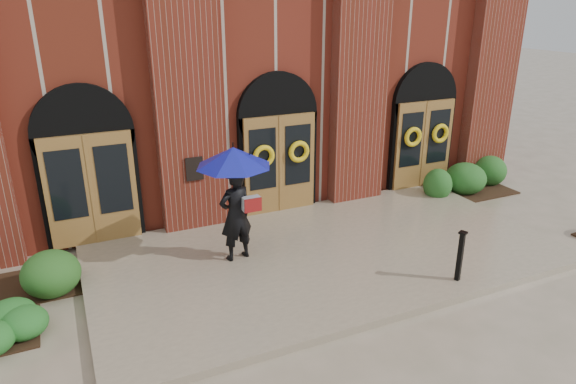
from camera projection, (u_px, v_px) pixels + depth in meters
ground at (330, 260)px, 11.16m from camera, size 90.00×90.00×0.00m
landing at (327, 254)px, 11.26m from camera, size 10.00×5.30×0.15m
church_building at (208, 56)px, 17.39m from camera, size 16.20×12.53×7.00m
man_with_umbrella at (235, 182)px, 10.32m from camera, size 1.79×1.79×2.44m
metal_post at (460, 255)px, 9.88m from camera, size 0.18×0.18×1.04m
hedge_wall_right at (455, 181)px, 14.73m from camera, size 3.29×1.31×0.84m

